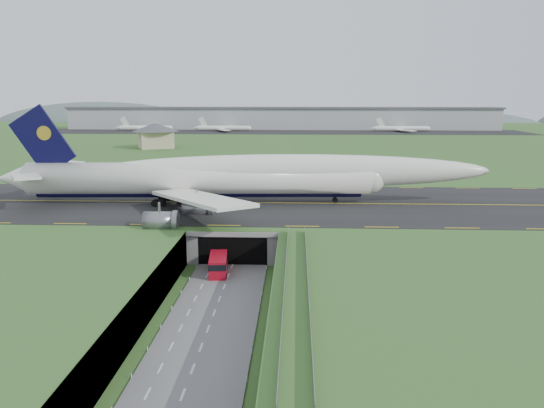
{
  "coord_description": "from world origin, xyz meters",
  "views": [
    {
      "loc": [
        10.89,
        -79.45,
        28.73
      ],
      "look_at": [
        6.25,
        20.0,
        8.53
      ],
      "focal_mm": 35.0,
      "sensor_mm": 36.0,
      "label": 1
    }
  ],
  "objects": [
    {
      "name": "ground",
      "position": [
        0.0,
        0.0,
        0.0
      ],
      "size": [
        900.0,
        900.0,
        0.0
      ],
      "primitive_type": "plane",
      "color": "#336227",
      "rests_on": "ground"
    },
    {
      "name": "guideway",
      "position": [
        11.0,
        -19.11,
        5.32
      ],
      "size": [
        3.0,
        53.0,
        7.05
      ],
      "color": "#A8A8A3",
      "rests_on": "ground"
    },
    {
      "name": "shuttle_tram",
      "position": [
        -1.82,
        3.34,
        1.69
      ],
      "size": [
        3.6,
        7.8,
        3.08
      ],
      "rotation": [
        0.0,
        0.0,
        0.1
      ],
      "color": "#AC0B1D",
      "rests_on": "ground"
    },
    {
      "name": "service_building",
      "position": [
        -52.4,
        156.48,
        12.68
      ],
      "size": [
        27.24,
        27.24,
        11.28
      ],
      "rotation": [
        0.0,
        0.0,
        0.41
      ],
      "color": "#C6B68F",
      "rests_on": "ground"
    },
    {
      "name": "airfield_deck",
      "position": [
        0.0,
        0.0,
        3.0
      ],
      "size": [
        800.0,
        800.0,
        6.0
      ],
      "primitive_type": "cube",
      "color": "gray",
      "rests_on": "ground"
    },
    {
      "name": "trench_road",
      "position": [
        0.0,
        -7.5,
        0.1
      ],
      "size": [
        12.0,
        75.0,
        0.2
      ],
      "primitive_type": "cube",
      "color": "slate",
      "rests_on": "ground"
    },
    {
      "name": "jumbo_jet",
      "position": [
        -2.27,
        32.46,
        11.91
      ],
      "size": [
        106.08,
        66.01,
        21.86
      ],
      "rotation": [
        0.0,
        0.0,
        0.05
      ],
      "color": "white",
      "rests_on": "ground"
    },
    {
      "name": "tunnel_portal",
      "position": [
        0.0,
        16.71,
        3.33
      ],
      "size": [
        17.0,
        22.3,
        6.0
      ],
      "color": "gray",
      "rests_on": "ground"
    },
    {
      "name": "cargo_terminal",
      "position": [
        -0.16,
        299.41,
        13.96
      ],
      "size": [
        320.0,
        67.0,
        15.6
      ],
      "color": "#B2B2B2",
      "rests_on": "ground"
    },
    {
      "name": "distant_hills",
      "position": [
        64.38,
        430.0,
        -4.0
      ],
      "size": [
        700.0,
        91.0,
        60.0
      ],
      "color": "slate",
      "rests_on": "ground"
    },
    {
      "name": "taxiway",
      "position": [
        0.0,
        33.0,
        6.09
      ],
      "size": [
        800.0,
        44.0,
        0.18
      ],
      "primitive_type": "cube",
      "color": "black",
      "rests_on": "airfield_deck"
    }
  ]
}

